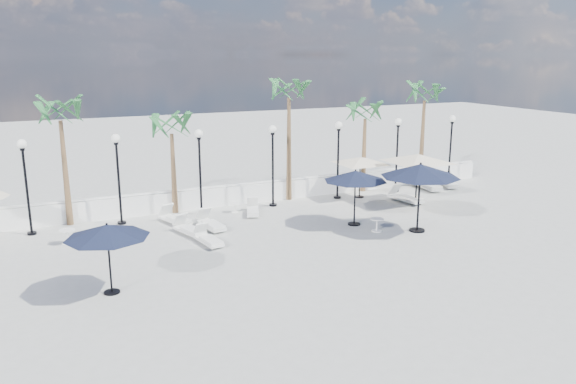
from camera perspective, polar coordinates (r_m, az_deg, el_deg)
name	(u,v)px	position (r m, az deg, el deg)	size (l,w,h in m)	color
ground	(341,247)	(21.15, 5.45, -5.60)	(100.00, 100.00, 0.00)	#9B9B96
balustrade	(265,192)	(27.48, -2.35, 0.03)	(26.00, 0.30, 1.01)	white
lamppost_0	(25,174)	(24.14, -25.15, 1.71)	(0.36, 0.36, 3.84)	black
lamppost_1	(118,166)	(24.34, -16.92, 2.51)	(0.36, 0.36, 3.84)	black
lamppost_2	(200,160)	(25.02, -8.96, 3.24)	(0.36, 0.36, 3.84)	black
lamppost_3	(273,154)	(26.17, -1.56, 3.86)	(0.36, 0.36, 3.84)	black
lamppost_4	(338,149)	(27.71, 5.13, 4.37)	(0.36, 0.36, 3.84)	black
lamppost_5	(397,144)	(29.58, 11.05, 4.76)	(0.36, 0.36, 3.84)	black
lamppost_6	(451,140)	(31.73, 16.22, 5.07)	(0.36, 0.36, 3.84)	black
palm_0	(60,117)	(24.66, -22.14, 7.05)	(2.60, 2.60, 5.50)	brown
palm_1	(171,130)	(25.35, -11.76, 6.15)	(2.60, 2.60, 4.70)	brown
palm_2	(289,95)	(27.06, 0.10, 9.79)	(2.60, 2.60, 6.10)	brown
palm_3	(365,116)	(29.22, 7.85, 7.67)	(2.60, 2.60, 4.90)	brown
palm_4	(425,98)	(31.28, 13.71, 9.23)	(2.60, 2.60, 5.70)	brown
lounger_0	(175,218)	(24.38, -11.39, -2.63)	(1.13, 1.86, 0.67)	silver
lounger_1	(189,229)	(22.82, -9.98, -3.70)	(1.06, 1.84, 0.66)	silver
lounger_2	(208,239)	(21.55, -8.11, -4.72)	(0.80, 1.72, 0.62)	silver
lounger_3	(253,210)	(25.30, -3.61, -1.82)	(1.04, 1.70, 0.61)	silver
lounger_4	(211,223)	(23.41, -7.86, -3.16)	(0.84, 1.88, 0.68)	silver
lounger_5	(405,197)	(27.94, 11.85, -0.51)	(0.95, 1.99, 0.72)	silver
lounger_6	(426,184)	(30.85, 13.89, 0.78)	(0.91, 2.21, 0.81)	silver
lounger_7	(448,182)	(31.78, 15.97, 0.95)	(1.23, 1.92, 0.69)	silver
side_table_0	(67,235)	(22.88, -21.50, -4.12)	(0.58, 0.58, 0.57)	silver
side_table_1	(235,207)	(25.66, -5.45, -1.50)	(0.44, 0.44, 0.43)	silver
side_table_2	(377,224)	(23.10, 9.01, -3.18)	(0.56, 0.56, 0.54)	silver
parasol_navy_left	(107,231)	(17.34, -17.90, -3.84)	(2.50, 2.50, 2.21)	black
parasol_navy_mid	(355,176)	(23.41, 6.86, 1.61)	(2.67, 2.67, 2.39)	black
parasol_navy_right	(420,171)	(22.91, 13.30, 2.10)	(3.18, 3.18, 2.85)	black
parasol_cream_sq_a	(360,157)	(28.09, 7.37, 3.50)	(4.49, 4.49, 2.20)	black
parasol_cream_sq_b	(418,154)	(27.21, 13.08, 3.74)	(5.23, 5.23, 2.62)	black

